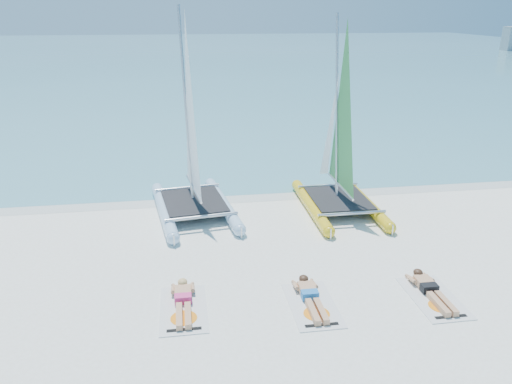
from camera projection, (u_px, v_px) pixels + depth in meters
ground at (288, 273)px, 12.16m from camera, size 140.00×140.00×0.00m
sea at (194, 54)px, 70.59m from camera, size 140.00×115.00×0.01m
wet_sand_strip at (255, 194)px, 17.26m from camera, size 140.00×1.40×0.01m
catamaran_blue at (191, 153)px, 15.18m from camera, size 2.85×4.94×6.39m
catamaran_yellow at (337, 147)px, 15.77m from camera, size 2.17×4.83×6.15m
towel_a at (184, 309)px, 10.67m from camera, size 1.00×1.85×0.02m
sunbather_a at (183, 300)px, 10.81m from camera, size 0.37×1.73×0.26m
towel_b at (312, 305)px, 10.82m from camera, size 1.00×1.85×0.02m
sunbather_b at (310, 296)px, 10.96m from camera, size 0.37×1.73×0.26m
towel_c at (434, 298)px, 11.09m from camera, size 1.00×1.85×0.02m
sunbather_c at (430, 289)px, 11.23m from camera, size 0.37×1.73×0.26m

